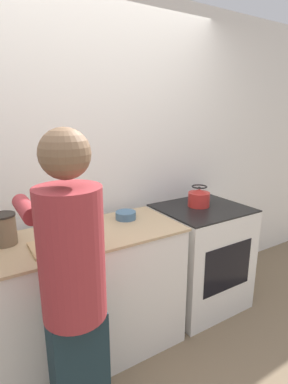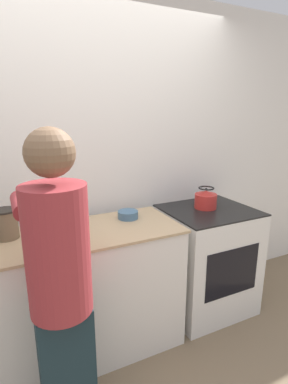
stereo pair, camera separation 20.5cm
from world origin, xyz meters
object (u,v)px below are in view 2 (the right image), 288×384
Objects in this scene: person at (60,282)px; cutting_board at (55,242)px; kettle at (206,199)px; bowl_prep at (128,215)px; oven at (206,259)px; knife at (53,241)px; canister_jar at (6,224)px.

person reaches higher than cutting_board.
cutting_board is 1.66× the size of kettle.
bowl_prep is (0.58, 0.21, 0.02)m from cutting_board.
oven is at bearing -6.21° from bowl_prep.
person is at bearing -134.74° from bowl_prep.
oven is 0.56× the size of person.
knife is 1.31m from kettle.
kettle is (1.29, 0.20, 0.05)m from knife.
kettle reaches higher than knife.
knife is (-1.30, -0.16, 0.49)m from oven.
person is 8.61× the size of canister_jar.
canister_jar is at bearing 177.26° from oven.
person is (-1.34, -0.56, 0.45)m from oven.
cutting_board is 1.60× the size of canister_jar.
canister_jar is (-1.54, 0.03, 0.03)m from kettle.
person is at bearing -112.89° from knife.
canister_jar reaches higher than bowl_prep.
canister_jar is at bearing 179.01° from kettle.
person reaches higher than oven.
bowl_prep is (0.59, 0.23, 0.01)m from knife.
person is 7.20× the size of knife.
knife is at bearing 84.27° from person.
canister_jar is (-0.26, 0.21, 0.09)m from cutting_board.
bowl_prep is 0.84m from canister_jar.
oven is 0.54m from kettle.
oven is at bearing 22.71° from person.
kettle is 1.21× the size of bowl_prep.
oven is 1.39m from knife.
knife reaches higher than cutting_board.
person is at bearing -155.49° from kettle.
knife is 1.49× the size of bowl_prep.
person reaches higher than canister_jar.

